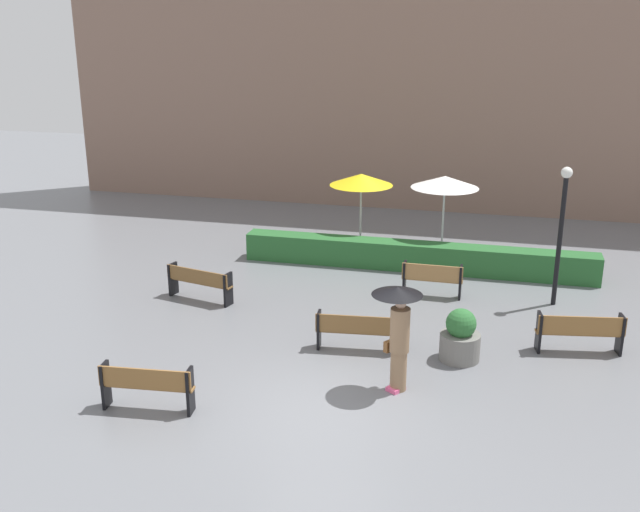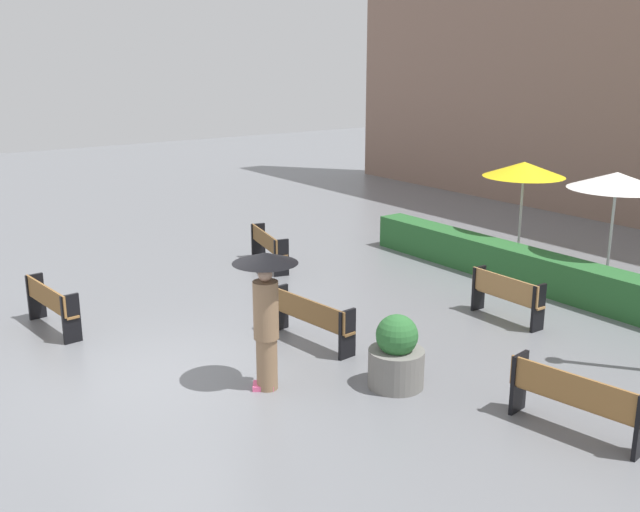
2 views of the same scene
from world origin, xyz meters
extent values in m
plane|color=slate|center=(0.00, 0.00, 0.00)|extent=(60.00, 60.00, 0.00)
cube|color=brown|center=(0.18, 2.70, 0.43)|extent=(1.91, 0.45, 0.04)
cube|color=brown|center=(0.20, 2.55, 0.65)|extent=(1.89, 0.24, 0.40)
cube|color=black|center=(-0.70, 2.58, 0.42)|extent=(0.10, 0.35, 0.85)
cube|color=black|center=(1.07, 2.77, 0.42)|extent=(0.10, 0.35, 0.85)
cube|color=brown|center=(-4.37, 4.65, 0.48)|extent=(1.87, 0.67, 0.04)
cube|color=brown|center=(-4.40, 4.51, 0.68)|extent=(1.82, 0.47, 0.36)
cube|color=black|center=(-5.22, 4.84, 0.43)|extent=(0.14, 0.35, 0.86)
cube|color=black|center=(-3.52, 4.43, 0.43)|extent=(0.14, 0.35, 0.86)
cube|color=#9E7242|center=(1.40, 6.38, 0.45)|extent=(1.57, 0.23, 0.04)
cube|color=#9E7242|center=(1.40, 6.25, 0.68)|extent=(1.57, 0.05, 0.42)
cube|color=black|center=(0.67, 6.36, 0.45)|extent=(0.06, 0.32, 0.89)
cube|color=black|center=(2.13, 6.36, 0.45)|extent=(0.06, 0.32, 0.89)
cube|color=olive|center=(4.83, 3.74, 0.44)|extent=(1.86, 0.57, 0.04)
cube|color=olive|center=(4.86, 3.59, 0.67)|extent=(1.83, 0.35, 0.42)
cube|color=black|center=(3.98, 3.57, 0.44)|extent=(0.12, 0.37, 0.88)
cube|color=olive|center=(-3.10, -0.80, 0.47)|extent=(1.77, 0.39, 0.04)
cube|color=olive|center=(-3.09, -0.93, 0.69)|extent=(1.75, 0.21, 0.40)
cube|color=black|center=(-3.92, -0.89, 0.44)|extent=(0.09, 0.33, 0.89)
cube|color=black|center=(-2.29, -0.74, 0.44)|extent=(0.09, 0.33, 0.89)
cylinder|color=#8C6B4C|center=(1.27, 1.08, 0.41)|extent=(0.32, 0.32, 0.82)
cube|color=#F2598C|center=(1.24, 1.03, 0.04)|extent=(0.39, 0.41, 0.08)
cylinder|color=#8C6B4C|center=(1.27, 1.08, 1.26)|extent=(0.38, 0.38, 0.89)
sphere|color=tan|center=(1.27, 1.08, 1.81)|extent=(0.21, 0.21, 0.21)
cube|color=brown|center=(1.08, 1.18, 0.87)|extent=(0.24, 0.29, 0.22)
cylinder|color=black|center=(1.19, 1.13, 1.59)|extent=(0.02, 0.02, 0.90)
cone|color=black|center=(1.19, 1.13, 2.04)|extent=(0.98, 0.98, 0.16)
cylinder|color=slate|center=(2.35, 2.72, 0.30)|extent=(0.86, 0.86, 0.59)
sphere|color=#2D6B33|center=(2.35, 2.72, 0.83)|extent=(0.64, 0.64, 0.64)
cylinder|color=silver|center=(-1.18, 9.81, 1.14)|extent=(0.06, 0.06, 2.28)
cone|color=yellow|center=(-1.18, 9.81, 2.28)|extent=(1.94, 1.94, 0.35)
cylinder|color=silver|center=(1.36, 9.64, 1.18)|extent=(0.06, 0.06, 2.37)
cone|color=white|center=(1.36, 9.64, 2.37)|extent=(2.00, 2.00, 0.35)
cube|color=#28602D|center=(0.74, 8.40, 0.40)|extent=(10.13, 0.70, 0.80)
camera|label=1|loc=(2.89, -11.71, 6.89)|focal=40.93mm
camera|label=2|loc=(10.03, -4.23, 4.91)|focal=41.10mm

